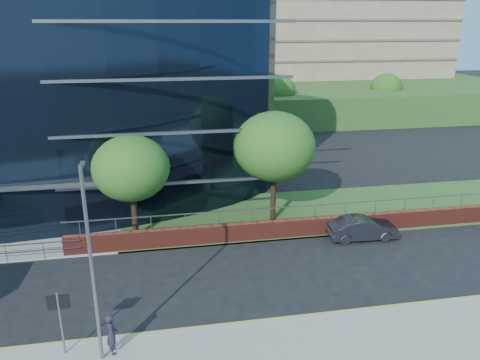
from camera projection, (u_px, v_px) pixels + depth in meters
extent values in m
cube|color=#2D511E|center=(376.00, 207.00, 33.87)|extent=(36.00, 8.00, 0.12)
cube|color=maroon|center=(345.00, 225.00, 29.57)|extent=(34.00, 0.40, 1.20)
cube|color=slate|center=(346.00, 203.00, 29.10)|extent=(34.00, 0.06, 0.06)
cube|color=#2D511E|center=(300.00, 91.00, 76.51)|extent=(60.00, 42.00, 4.00)
cylinder|color=slate|center=(61.00, 323.00, 18.36)|extent=(0.08, 0.08, 2.80)
cube|color=black|center=(58.00, 302.00, 18.08)|extent=(0.85, 0.06, 0.60)
cylinder|color=black|center=(135.00, 215.00, 28.66)|extent=(0.36, 0.36, 3.08)
ellipsoid|color=#275017|center=(131.00, 168.00, 27.69)|extent=(4.62, 4.62, 3.93)
cylinder|color=black|center=(273.00, 197.00, 31.04)|extent=(0.36, 0.36, 3.52)
ellipsoid|color=#275017|center=(274.00, 146.00, 29.93)|extent=(5.28, 5.28, 4.49)
cylinder|color=black|center=(277.00, 113.00, 60.41)|extent=(0.36, 0.36, 3.08)
ellipsoid|color=#275017|center=(277.00, 90.00, 59.44)|extent=(4.62, 4.62, 3.93)
cylinder|color=black|center=(384.00, 107.00, 65.00)|extent=(0.36, 0.36, 2.86)
ellipsoid|color=#275017|center=(386.00, 87.00, 64.10)|extent=(4.29, 4.29, 3.65)
cylinder|color=slate|center=(92.00, 269.00, 17.22)|extent=(0.14, 0.14, 8.00)
cube|color=slate|center=(82.00, 165.00, 16.29)|extent=(0.15, 0.70, 0.12)
imported|color=black|center=(363.00, 228.00, 28.79)|extent=(4.36, 1.66, 1.42)
imported|color=#261E2D|center=(112.00, 334.00, 18.58)|extent=(0.52, 0.70, 1.74)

